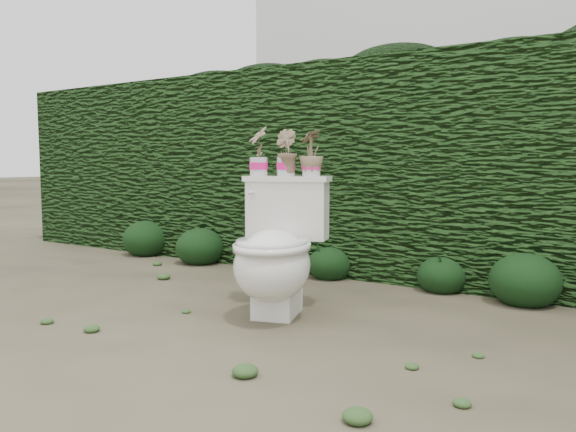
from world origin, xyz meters
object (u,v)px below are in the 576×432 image
Objects in this scene: toilet at (276,253)px; potted_plant_right at (311,154)px; potted_plant_left at (259,152)px; potted_plant_center at (286,154)px.

potted_plant_right reaches higher than toilet.
potted_plant_right is (0.30, 0.10, -0.01)m from potted_plant_left.
potted_plant_right is at bearing 50.16° from potted_plant_left.
toilet is 0.60m from potted_plant_center.
toilet is 3.12× the size of potted_plant_right.
potted_plant_right is (0.14, 0.05, -0.01)m from potted_plant_center.
potted_plant_right is at bearing -141.58° from potted_plant_center.
toilet is 0.61m from potted_plant_right.
potted_plant_center is 0.15m from potted_plant_right.
potted_plant_left is (-0.24, 0.17, 0.56)m from toilet.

